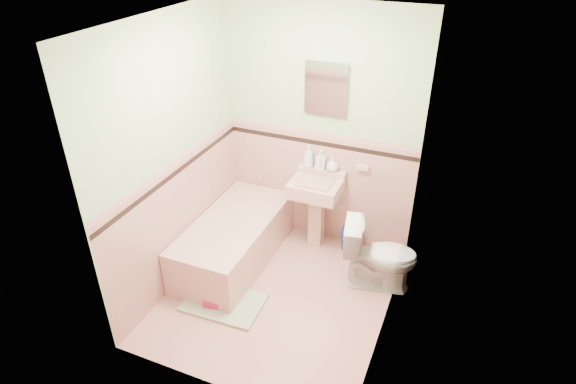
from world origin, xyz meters
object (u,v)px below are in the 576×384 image
at_px(soap_bottle_left, 309,156).
at_px(soap_bottle_mid, 321,160).
at_px(shoe, 212,304).
at_px(bathtub, 234,241).
at_px(bucket, 351,240).
at_px(medicine_cabinet, 326,89).
at_px(soap_bottle_right, 333,164).
at_px(toilet, 380,255).
at_px(sink, 315,215).

distance_m(soap_bottle_left, soap_bottle_mid, 0.13).
relative_size(soap_bottle_left, shoe, 1.48).
distance_m(bathtub, bucket, 1.24).
xyz_separation_m(medicine_cabinet, shoe, (-0.53, -1.47, -1.64)).
xyz_separation_m(medicine_cabinet, bucket, (0.38, -0.11, -1.58)).
height_order(soap_bottle_mid, bucket, soap_bottle_mid).
distance_m(soap_bottle_left, soap_bottle_right, 0.26).
xyz_separation_m(bathtub, medicine_cabinet, (0.68, 0.74, 1.47)).
distance_m(bathtub, soap_bottle_left, 1.16).
distance_m(soap_bottle_left, toilet, 1.23).
distance_m(sink, shoe, 1.40).
bearing_deg(sink, bucket, 15.13).
bearing_deg(bucket, shoe, -123.84).
height_order(sink, soap_bottle_mid, soap_bottle_mid).
bearing_deg(soap_bottle_left, toilet, -29.57).
xyz_separation_m(bathtub, toilet, (1.46, 0.19, 0.13)).
bearing_deg(soap_bottle_right, soap_bottle_left, 180.00).
bearing_deg(shoe, bathtub, 91.58).
xyz_separation_m(soap_bottle_left, soap_bottle_mid, (0.13, 0.00, -0.02)).
bearing_deg(soap_bottle_mid, bathtub, -133.24).
relative_size(bathtub, soap_bottle_right, 9.65).
height_order(soap_bottle_left, soap_bottle_mid, soap_bottle_left).
bearing_deg(bucket, medicine_cabinet, 164.41).
distance_m(bucket, shoe, 1.64).
relative_size(medicine_cabinet, soap_bottle_mid, 2.34).
distance_m(soap_bottle_right, toilet, 1.03).
relative_size(toilet, shoe, 4.36).
relative_size(soap_bottle_mid, toilet, 0.29).
distance_m(bathtub, medicine_cabinet, 1.78).
distance_m(medicine_cabinet, soap_bottle_mid, 0.74).
xyz_separation_m(bathtub, soap_bottle_left, (0.54, 0.71, 0.75)).
xyz_separation_m(medicine_cabinet, soap_bottle_right, (0.11, -0.03, -0.77)).
height_order(toilet, shoe, toilet).
bearing_deg(soap_bottle_left, bucket, -8.27).
distance_m(soap_bottle_left, bucket, 1.01).
relative_size(sink, medicine_cabinet, 1.66).
bearing_deg(soap_bottle_left, medicine_cabinet, 11.70).
bearing_deg(toilet, sink, 54.66).
bearing_deg(bathtub, soap_bottle_left, 53.00).
bearing_deg(shoe, toilet, 24.74).
height_order(sink, soap_bottle_left, soap_bottle_left).
relative_size(soap_bottle_left, soap_bottle_mid, 1.16).
distance_m(sink, soap_bottle_mid, 0.59).
relative_size(bathtub, soap_bottle_left, 6.28).
bearing_deg(medicine_cabinet, toilet, -35.44).
height_order(soap_bottle_right, toilet, soap_bottle_right).
xyz_separation_m(bathtub, shoe, (0.15, -0.73, -0.16)).
xyz_separation_m(soap_bottle_left, toilet, (0.92, -0.52, -0.62)).
bearing_deg(sink, toilet, -23.82).
bearing_deg(medicine_cabinet, sink, -90.00).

